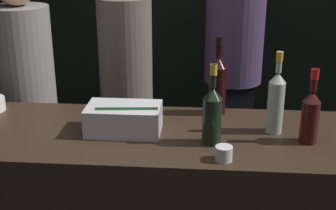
# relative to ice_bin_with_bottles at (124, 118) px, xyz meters

# --- Properties ---
(ice_bin_with_bottles) EXTENTS (0.33, 0.20, 0.13)m
(ice_bin_with_bottles) POSITION_rel_ice_bin_with_bottles_xyz_m (0.00, 0.00, 0.00)
(ice_bin_with_bottles) COLOR silver
(ice_bin_with_bottles) RESTS_ON bar_counter
(candle_votive) EXTENTS (0.07, 0.07, 0.06)m
(candle_votive) POSITION_rel_ice_bin_with_bottles_xyz_m (0.43, -0.24, -0.04)
(candle_votive) COLOR silver
(candle_votive) RESTS_ON bar_counter
(red_wine_bottle_tall) EXTENTS (0.08, 0.08, 0.32)m
(red_wine_bottle_tall) POSITION_rel_ice_bin_with_bottles_xyz_m (0.80, -0.04, 0.06)
(red_wine_bottle_tall) COLOR #380F0F
(red_wine_bottle_tall) RESTS_ON bar_counter
(champagne_bottle) EXTENTS (0.08, 0.08, 0.35)m
(champagne_bottle) POSITION_rel_ice_bin_with_bottles_xyz_m (0.39, -0.09, 0.07)
(champagne_bottle) COLOR black
(champagne_bottle) RESTS_ON bar_counter
(red_wine_bottle_black_foil) EXTENTS (0.08, 0.08, 0.38)m
(red_wine_bottle_black_foil) POSITION_rel_ice_bin_with_bottles_xyz_m (0.41, 0.27, 0.09)
(red_wine_bottle_black_foil) COLOR black
(red_wine_bottle_black_foil) RESTS_ON bar_counter
(rose_wine_bottle) EXTENTS (0.07, 0.07, 0.37)m
(rose_wine_bottle) POSITION_rel_ice_bin_with_bottles_xyz_m (0.66, 0.06, 0.08)
(rose_wine_bottle) COLOR #9EA899
(rose_wine_bottle) RESTS_ON bar_counter
(person_in_hoodie) EXTENTS (0.39, 0.39, 1.83)m
(person_in_hoodie) POSITION_rel_ice_bin_with_bottles_xyz_m (0.54, 1.23, -0.03)
(person_in_hoodie) COLOR black
(person_in_hoodie) RESTS_ON ground_plane
(person_blond_tee) EXTENTS (0.34, 0.34, 1.65)m
(person_blond_tee) POSITION_rel_ice_bin_with_bottles_xyz_m (-0.69, 0.61, -0.13)
(person_blond_tee) COLOR black
(person_blond_tee) RESTS_ON ground_plane
(person_grey_polo) EXTENTS (0.33, 0.33, 1.67)m
(person_grey_polo) POSITION_rel_ice_bin_with_bottles_xyz_m (-0.14, 0.87, -0.11)
(person_grey_polo) COLOR black
(person_grey_polo) RESTS_ON ground_plane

